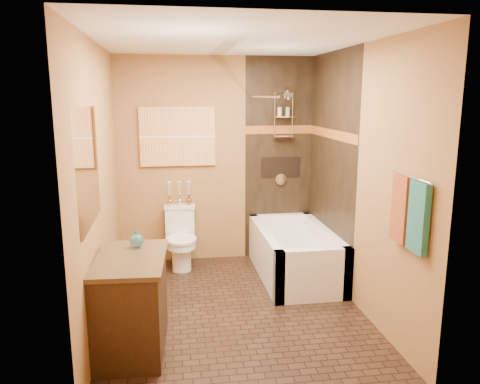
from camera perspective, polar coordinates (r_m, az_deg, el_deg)
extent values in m
plane|color=black|center=(4.68, -0.67, -14.06)|extent=(3.00, 3.00, 0.00)
cube|color=#A26F3E|center=(4.29, -16.79, 0.67)|extent=(0.02, 3.00, 2.50)
cube|color=#A26F3E|center=(4.61, 14.24, 1.55)|extent=(0.02, 3.00, 2.50)
cube|color=#A26F3E|center=(5.76, -2.82, 3.86)|extent=(2.40, 0.02, 2.50)
cube|color=#A26F3E|center=(2.85, 3.58, -4.29)|extent=(2.40, 0.02, 2.50)
plane|color=silver|center=(4.24, -0.75, 18.02)|extent=(3.00, 3.00, 0.00)
cube|color=black|center=(5.88, 4.75, 3.99)|extent=(0.85, 0.01, 2.50)
cube|color=black|center=(5.29, 10.97, 2.97)|extent=(0.01, 1.50, 2.50)
cube|color=brown|center=(5.83, 4.83, 7.59)|extent=(0.85, 0.01, 0.10)
cube|color=brown|center=(5.25, 11.03, 6.97)|extent=(0.01, 1.50, 0.10)
cube|color=black|center=(5.89, 4.98, 3.03)|extent=(0.50, 0.01, 0.25)
cylinder|color=silver|center=(5.70, 5.47, 12.11)|extent=(0.02, 0.26, 0.02)
cylinder|color=silver|center=(5.55, 5.85, 11.60)|extent=(0.11, 0.11, 0.09)
cylinder|color=silver|center=(5.90, 4.99, 1.56)|extent=(0.14, 0.02, 0.14)
cylinder|color=silver|center=(5.02, 2.65, 11.53)|extent=(0.03, 1.55, 0.03)
cylinder|color=silver|center=(3.62, 20.10, 1.72)|extent=(0.02, 0.55, 0.02)
cube|color=#1B5C56|center=(3.57, 20.93, -2.91)|extent=(0.05, 0.22, 0.52)
cube|color=maroon|center=(3.79, 19.01, -1.96)|extent=(0.05, 0.22, 0.52)
cube|color=orange|center=(5.67, -7.61, 6.70)|extent=(0.90, 0.04, 0.70)
cube|color=white|center=(3.68, -18.04, 2.79)|extent=(0.01, 1.00, 0.90)
cube|color=white|center=(4.78, 8.92, -10.03)|extent=(0.80, 0.10, 0.55)
cube|color=white|center=(6.05, 4.91, -5.24)|extent=(0.80, 0.10, 0.55)
cube|color=white|center=(5.33, 3.00, -7.58)|extent=(0.10, 1.50, 0.55)
cube|color=white|center=(5.51, 10.21, -7.11)|extent=(0.10, 1.50, 0.55)
cube|color=white|center=(5.44, 6.64, -8.35)|extent=(0.64, 1.34, 0.35)
cube|color=white|center=(5.77, -7.31, -3.66)|extent=(0.36, 0.18, 0.35)
cube|color=white|center=(5.72, -7.36, -1.80)|extent=(0.38, 0.20, 0.04)
cylinder|color=white|center=(5.60, -7.14, -7.77)|extent=(0.22, 0.22, 0.35)
cylinder|color=white|center=(5.55, -7.18, -6.24)|extent=(0.34, 0.34, 0.09)
cylinder|color=white|center=(5.54, -7.19, -5.75)|extent=(0.36, 0.36, 0.03)
cube|color=black|center=(3.97, -13.14, -13.34)|extent=(0.56, 0.87, 0.75)
cube|color=black|center=(3.82, -13.26, -7.98)|extent=(0.60, 0.92, 0.04)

